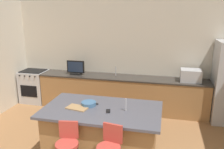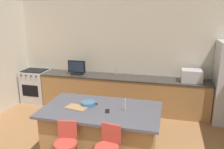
# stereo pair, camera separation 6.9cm
# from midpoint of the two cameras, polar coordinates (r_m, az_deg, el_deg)

# --- Properties ---
(wall_back) EXTENTS (6.50, 0.12, 2.82)m
(wall_back) POSITION_cam_midpoint_polar(r_m,az_deg,el_deg) (6.23, 3.25, 4.85)
(wall_back) COLOR beige
(wall_back) RESTS_ON ground_plane
(counter_back) EXTENTS (4.36, 0.62, 0.90)m
(counter_back) POSITION_cam_midpoint_polar(r_m,az_deg,el_deg) (6.13, 2.01, -4.61)
(counter_back) COLOR #9E7042
(counter_back) RESTS_ON ground_plane
(kitchen_island) EXTENTS (2.02, 1.16, 0.92)m
(kitchen_island) POSITION_cam_midpoint_polar(r_m,az_deg,el_deg) (4.24, -2.95, -13.93)
(kitchen_island) COLOR black
(kitchen_island) RESTS_ON ground_plane
(range_oven) EXTENTS (0.70, 0.63, 0.92)m
(range_oven) POSITION_cam_midpoint_polar(r_m,az_deg,el_deg) (7.05, -18.69, -2.70)
(range_oven) COLOR #B7BABF
(range_oven) RESTS_ON ground_plane
(microwave) EXTENTS (0.48, 0.36, 0.29)m
(microwave) POSITION_cam_midpoint_polar(r_m,az_deg,el_deg) (5.88, 18.39, -0.22)
(microwave) COLOR #B7BABF
(microwave) RESTS_ON counter_back
(tv_monitor) EXTENTS (0.47, 0.16, 0.37)m
(tv_monitor) POSITION_cam_midpoint_polar(r_m,az_deg,el_deg) (6.25, -9.20, 1.52)
(tv_monitor) COLOR black
(tv_monitor) RESTS_ON counter_back
(sink_faucet_back) EXTENTS (0.02, 0.02, 0.24)m
(sink_faucet_back) POSITION_cam_midpoint_polar(r_m,az_deg,el_deg) (6.09, 0.60, 0.86)
(sink_faucet_back) COLOR #B2B2B7
(sink_faucet_back) RESTS_ON counter_back
(sink_faucet_island) EXTENTS (0.02, 0.02, 0.22)m
(sink_faucet_island) POSITION_cam_midpoint_polar(r_m,az_deg,el_deg) (3.90, 2.90, -7.41)
(sink_faucet_island) COLOR #B2B2B7
(sink_faucet_island) RESTS_ON kitchen_island
(bar_stool_left) EXTENTS (0.34, 0.36, 0.96)m
(bar_stool_left) POSITION_cam_midpoint_polar(r_m,az_deg,el_deg) (3.68, -11.35, -17.31)
(bar_stool_left) COLOR #B23D33
(bar_stool_left) RESTS_ON ground_plane
(fruit_bowl) EXTENTS (0.26, 0.26, 0.07)m
(fruit_bowl) POSITION_cam_midpoint_polar(r_m,az_deg,el_deg) (4.16, -6.19, -7.12)
(fruit_bowl) COLOR #3F668C
(fruit_bowl) RESTS_ON kitchen_island
(cell_phone) EXTENTS (0.10, 0.16, 0.01)m
(cell_phone) POSITION_cam_midpoint_polar(r_m,az_deg,el_deg) (3.93, -1.47, -8.95)
(cell_phone) COLOR black
(cell_phone) RESTS_ON kitchen_island
(tv_remote) EXTENTS (0.13, 0.16, 0.02)m
(tv_remote) POSITION_cam_midpoint_polar(r_m,az_deg,el_deg) (4.17, -4.95, -7.42)
(tv_remote) COLOR black
(tv_remote) RESTS_ON kitchen_island
(cutting_board) EXTENTS (0.40, 0.29, 0.02)m
(cutting_board) POSITION_cam_midpoint_polar(r_m,az_deg,el_deg) (4.09, -8.94, -8.02)
(cutting_board) COLOR #A87F51
(cutting_board) RESTS_ON kitchen_island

